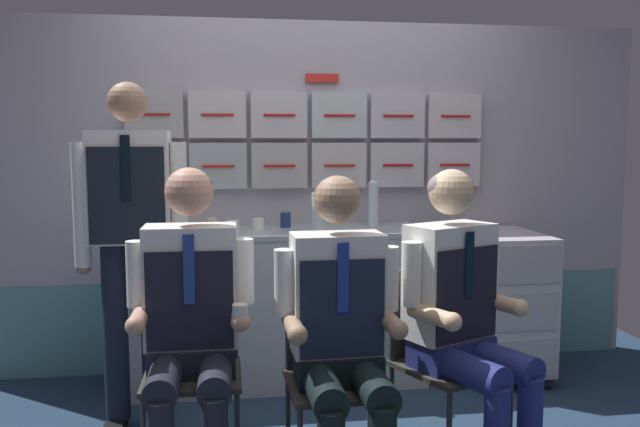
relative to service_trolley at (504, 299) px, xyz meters
The scene contains 17 objects.
galley_bulkhead 1.33m from the service_trolley, 161.70° to the left, with size 4.20×0.14×2.15m.
galley_counter 1.37m from the service_trolley, behind, with size 1.72×0.53×0.91m.
service_trolley is the anchor object (origin of this frame).
folding_chair_left 2.03m from the service_trolley, 153.23° to the right, with size 0.40×0.41×0.86m.
crew_member_left 2.12m from the service_trolley, 149.40° to the right, with size 0.52×0.63×1.32m.
folding_chair_right 1.65m from the service_trolley, 138.32° to the right, with size 0.41×0.41×0.86m.
crew_member_right 1.78m from the service_trolley, 134.33° to the right, with size 0.50×0.62×1.29m.
folding_chair_by_counter 1.23m from the service_trolley, 127.68° to the right, with size 0.53×0.53×0.86m.
crew_member_by_counter 1.34m from the service_trolley, 121.52° to the right, with size 0.58×0.70×1.30m.
crew_member_standing 2.23m from the service_trolley, 167.56° to the right, with size 0.54×0.26×1.70m.
water_bottle_clear 2.20m from the service_trolley, behind, with size 0.06×0.06×0.27m.
water_bottle_short 0.99m from the service_trolley, 166.89° to the left, with size 0.06×0.06×0.31m.
water_bottle_blue_cap 1.28m from the service_trolley, behind, with size 0.08×0.08×0.27m.
coffee_cup_spare 1.41m from the service_trolley, behind, with size 0.06×0.06×0.09m.
coffee_cup_white 1.56m from the service_trolley, behind, with size 0.07×0.07×0.07m.
paper_cup_blue 1.82m from the service_trolley, behind, with size 0.07×0.07×0.06m.
paper_cup_tan 1.70m from the service_trolley, behind, with size 0.07×0.07×0.08m.
Camera 1 is at (-0.56, -2.72, 1.42)m, focal length 37.11 mm.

